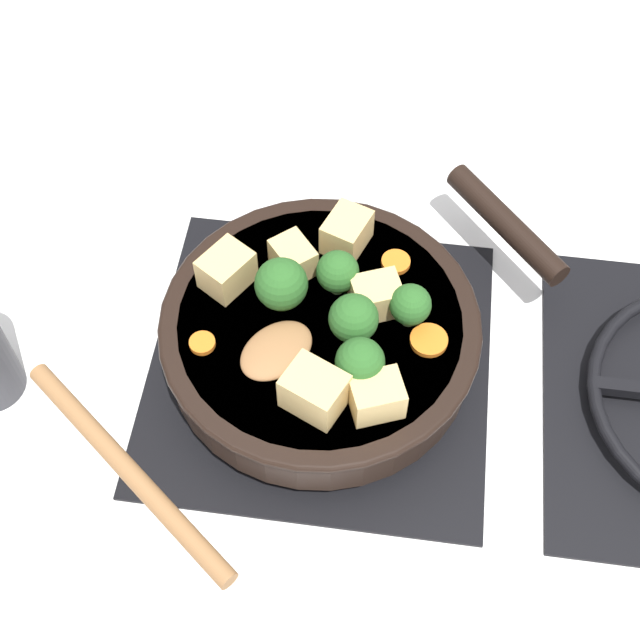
# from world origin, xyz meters

# --- Properties ---
(ground_plane) EXTENTS (2.40, 2.40, 0.00)m
(ground_plane) POSITION_xyz_m (0.00, 0.00, 0.00)
(ground_plane) COLOR white
(front_burner_grate) EXTENTS (0.31, 0.31, 0.03)m
(front_burner_grate) POSITION_xyz_m (0.00, 0.00, 0.01)
(front_burner_grate) COLOR black
(front_burner_grate) RESTS_ON ground_plane
(skillet_pan) EXTENTS (0.34, 0.36, 0.05)m
(skillet_pan) POSITION_xyz_m (-0.00, 0.00, 0.05)
(skillet_pan) COLOR black
(skillet_pan) RESTS_ON front_burner_grate
(wooden_spoon) EXTENTS (0.24, 0.23, 0.02)m
(wooden_spoon) POSITION_xyz_m (0.11, -0.09, 0.08)
(wooden_spoon) COLOR olive
(wooden_spoon) RESTS_ON skillet_pan
(tofu_cube_center_large) EXTENTS (0.05, 0.06, 0.04)m
(tofu_cube_center_large) POSITION_xyz_m (0.08, 0.01, 0.09)
(tofu_cube_center_large) COLOR #DBB770
(tofu_cube_center_large) RESTS_ON skillet_pan
(tofu_cube_near_handle) EXTENTS (0.05, 0.05, 0.03)m
(tofu_cube_near_handle) POSITION_xyz_m (-0.02, 0.05, 0.09)
(tofu_cube_near_handle) COLOR #DBB770
(tofu_cube_near_handle) RESTS_ON skillet_pan
(tofu_cube_east_chunk) EXTENTS (0.05, 0.05, 0.03)m
(tofu_cube_east_chunk) POSITION_xyz_m (-0.05, -0.03, 0.09)
(tofu_cube_east_chunk) COLOR #DBB770
(tofu_cube_east_chunk) RESTS_ON skillet_pan
(tofu_cube_west_chunk) EXTENTS (0.05, 0.05, 0.03)m
(tofu_cube_west_chunk) POSITION_xyz_m (-0.03, -0.09, 0.09)
(tofu_cube_west_chunk) COLOR #DBB770
(tofu_cube_west_chunk) RESTS_ON skillet_pan
(tofu_cube_back_piece) EXTENTS (0.05, 0.05, 0.03)m
(tofu_cube_back_piece) POSITION_xyz_m (0.08, 0.06, 0.09)
(tofu_cube_back_piece) COLOR #DBB770
(tofu_cube_back_piece) RESTS_ON skillet_pan
(tofu_cube_front_piece) EXTENTS (0.05, 0.05, 0.03)m
(tofu_cube_front_piece) POSITION_xyz_m (-0.09, 0.01, 0.09)
(tofu_cube_front_piece) COLOR #DBB770
(tofu_cube_front_piece) RESTS_ON skillet_pan
(broccoli_floret_near_spoon) EXTENTS (0.04, 0.04, 0.04)m
(broccoli_floret_near_spoon) POSITION_xyz_m (-0.03, 0.01, 0.10)
(broccoli_floret_near_spoon) COLOR #709956
(broccoli_floret_near_spoon) RESTS_ON skillet_pan
(broccoli_floret_center_top) EXTENTS (0.04, 0.04, 0.05)m
(broccoli_floret_center_top) POSITION_xyz_m (0.01, 0.03, 0.10)
(broccoli_floret_center_top) COLOR #709956
(broccoli_floret_center_top) RESTS_ON skillet_pan
(broccoli_floret_east_rim) EXTENTS (0.05, 0.05, 0.05)m
(broccoli_floret_east_rim) POSITION_xyz_m (-0.01, -0.03, 0.10)
(broccoli_floret_east_rim) COLOR #709956
(broccoli_floret_east_rim) RESTS_ON skillet_pan
(broccoli_floret_west_rim) EXTENTS (0.04, 0.04, 0.04)m
(broccoli_floret_west_rim) POSITION_xyz_m (-0.01, 0.07, 0.10)
(broccoli_floret_west_rim) COLOR #709956
(broccoli_floret_west_rim) RESTS_ON skillet_pan
(broccoli_floret_north_edge) EXTENTS (0.04, 0.04, 0.05)m
(broccoli_floret_north_edge) POSITION_xyz_m (0.05, 0.04, 0.10)
(broccoli_floret_north_edge) COLOR #709956
(broccoli_floret_north_edge) RESTS_ON skillet_pan
(carrot_slice_orange_thin) EXTENTS (0.03, 0.03, 0.01)m
(carrot_slice_orange_thin) POSITION_xyz_m (-0.07, 0.06, 0.08)
(carrot_slice_orange_thin) COLOR orange
(carrot_slice_orange_thin) RESTS_ON skillet_pan
(carrot_slice_near_center) EXTENTS (0.02, 0.02, 0.01)m
(carrot_slice_near_center) POSITION_xyz_m (0.04, -0.09, 0.08)
(carrot_slice_near_center) COLOR orange
(carrot_slice_near_center) RESTS_ON skillet_pan
(carrot_slice_edge_slice) EXTENTS (0.03, 0.03, 0.01)m
(carrot_slice_edge_slice) POSITION_xyz_m (0.01, 0.09, 0.08)
(carrot_slice_edge_slice) COLOR orange
(carrot_slice_edge_slice) RESTS_ON skillet_pan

